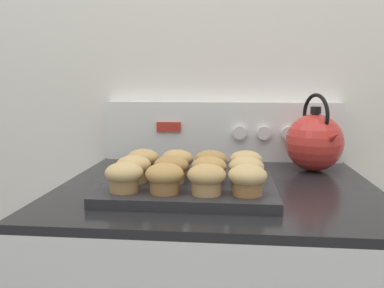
{
  "coord_description": "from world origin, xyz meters",
  "views": [
    {
      "loc": [
        0.04,
        -0.62,
        1.15
      ],
      "look_at": [
        -0.06,
        0.32,
        1.0
      ],
      "focal_mm": 38.0,
      "sensor_mm": 36.0,
      "label": 1
    }
  ],
  "objects_px": {
    "muffin_r0_c1": "(165,177)",
    "muffin_r0_c3": "(247,179)",
    "muffin_r0_c0": "(124,176)",
    "muffin_r1_c0": "(133,168)",
    "muffin_r1_c2": "(209,170)",
    "muffin_r1_c1": "(171,168)",
    "muffin_r2_c1": "(177,161)",
    "muffin_r2_c3": "(246,162)",
    "muffin_r0_c2": "(207,178)",
    "tea_kettle": "(315,141)",
    "muffin_pan": "(190,188)",
    "muffin_r1_c3": "(246,170)",
    "muffin_r2_c0": "(143,161)",
    "muffin_r2_c2": "(211,162)"
  },
  "relations": [
    {
      "from": "muffin_r0_c3",
      "to": "muffin_r2_c3",
      "type": "bearing_deg",
      "value": 89.45
    },
    {
      "from": "muffin_r0_c3",
      "to": "muffin_r1_c0",
      "type": "height_order",
      "value": "same"
    },
    {
      "from": "muffin_r1_c1",
      "to": "muffin_r2_c1",
      "type": "distance_m",
      "value": 0.08
    },
    {
      "from": "muffin_r0_c3",
      "to": "muffin_r2_c0",
      "type": "bearing_deg",
      "value": 146.15
    },
    {
      "from": "muffin_r0_c3",
      "to": "muffin_r2_c0",
      "type": "xyz_separation_m",
      "value": [
        -0.25,
        0.17,
        0.0
      ]
    },
    {
      "from": "muffin_r2_c0",
      "to": "muffin_r2_c1",
      "type": "relative_size",
      "value": 1.0
    },
    {
      "from": "muffin_r1_c2",
      "to": "muffin_r2_c1",
      "type": "bearing_deg",
      "value": 134.27
    },
    {
      "from": "muffin_pan",
      "to": "muffin_r0_c2",
      "type": "distance_m",
      "value": 0.11
    },
    {
      "from": "muffin_pan",
      "to": "muffin_r1_c2",
      "type": "relative_size",
      "value": 4.82
    },
    {
      "from": "muffin_r1_c3",
      "to": "muffin_pan",
      "type": "bearing_deg",
      "value": -178.76
    },
    {
      "from": "muffin_pan",
      "to": "muffin_r1_c3",
      "type": "relative_size",
      "value": 4.82
    },
    {
      "from": "muffin_r2_c3",
      "to": "tea_kettle",
      "type": "relative_size",
      "value": 0.36
    },
    {
      "from": "muffin_r2_c1",
      "to": "muffin_r2_c3",
      "type": "distance_m",
      "value": 0.17
    },
    {
      "from": "muffin_r2_c1",
      "to": "muffin_r2_c0",
      "type": "bearing_deg",
      "value": 178.55
    },
    {
      "from": "muffin_r0_c0",
      "to": "muffin_pan",
      "type": "bearing_deg",
      "value": 33.37
    },
    {
      "from": "muffin_r2_c3",
      "to": "muffin_r0_c1",
      "type": "bearing_deg",
      "value": -134.24
    },
    {
      "from": "muffin_r0_c2",
      "to": "muffin_r2_c1",
      "type": "bearing_deg",
      "value": 116.26
    },
    {
      "from": "muffin_r0_c2",
      "to": "muffin_r2_c3",
      "type": "xyz_separation_m",
      "value": [
        0.08,
        0.17,
        0.0
      ]
    },
    {
      "from": "muffin_r0_c1",
      "to": "muffin_r0_c3",
      "type": "distance_m",
      "value": 0.17
    },
    {
      "from": "muffin_r0_c3",
      "to": "tea_kettle",
      "type": "relative_size",
      "value": 0.36
    },
    {
      "from": "muffin_r0_c1",
      "to": "muffin_r1_c3",
      "type": "xyz_separation_m",
      "value": [
        0.17,
        0.09,
        0.0
      ]
    },
    {
      "from": "muffin_r2_c0",
      "to": "tea_kettle",
      "type": "bearing_deg",
      "value": 21.99
    },
    {
      "from": "muffin_r2_c3",
      "to": "muffin_r2_c2",
      "type": "bearing_deg",
      "value": -176.78
    },
    {
      "from": "muffin_r0_c1",
      "to": "muffin_r0_c2",
      "type": "xyz_separation_m",
      "value": [
        0.09,
        -0.0,
        0.0
      ]
    },
    {
      "from": "muffin_pan",
      "to": "muffin_r1_c2",
      "type": "bearing_deg",
      "value": -3.35
    },
    {
      "from": "muffin_r0_c2",
      "to": "muffin_pan",
      "type": "bearing_deg",
      "value": 116.78
    },
    {
      "from": "muffin_r1_c0",
      "to": "tea_kettle",
      "type": "relative_size",
      "value": 0.36
    },
    {
      "from": "muffin_r0_c3",
      "to": "muffin_r2_c2",
      "type": "height_order",
      "value": "same"
    },
    {
      "from": "muffin_r2_c2",
      "to": "muffin_r1_c0",
      "type": "bearing_deg",
      "value": -153.28
    },
    {
      "from": "muffin_r2_c1",
      "to": "muffin_r2_c3",
      "type": "xyz_separation_m",
      "value": [
        0.17,
        0.0,
        0.0
      ]
    },
    {
      "from": "muffin_r0_c0",
      "to": "muffin_r0_c3",
      "type": "relative_size",
      "value": 1.0
    },
    {
      "from": "muffin_r0_c2",
      "to": "muffin_r1_c2",
      "type": "bearing_deg",
      "value": 90.42
    },
    {
      "from": "muffin_r1_c2",
      "to": "tea_kettle",
      "type": "xyz_separation_m",
      "value": [
        0.28,
        0.27,
        0.03
      ]
    },
    {
      "from": "muffin_r1_c1",
      "to": "muffin_r1_c2",
      "type": "height_order",
      "value": "same"
    },
    {
      "from": "tea_kettle",
      "to": "muffin_r1_c0",
      "type": "bearing_deg",
      "value": -149.18
    },
    {
      "from": "muffin_r0_c1",
      "to": "muffin_r0_c3",
      "type": "height_order",
      "value": "same"
    },
    {
      "from": "muffin_r1_c2",
      "to": "muffin_r1_c1",
      "type": "bearing_deg",
      "value": 176.76
    },
    {
      "from": "muffin_r1_c0",
      "to": "muffin_r0_c2",
      "type": "bearing_deg",
      "value": -26.2
    },
    {
      "from": "muffin_pan",
      "to": "muffin_r1_c1",
      "type": "bearing_deg",
      "value": 176.88
    },
    {
      "from": "muffin_r0_c2",
      "to": "tea_kettle",
      "type": "distance_m",
      "value": 0.45
    },
    {
      "from": "muffin_r1_c0",
      "to": "muffin_r1_c1",
      "type": "xyz_separation_m",
      "value": [
        0.09,
        0.0,
        0.0
      ]
    },
    {
      "from": "muffin_r2_c0",
      "to": "muffin_r2_c3",
      "type": "height_order",
      "value": "same"
    },
    {
      "from": "muffin_r1_c2",
      "to": "muffin_r1_c3",
      "type": "distance_m",
      "value": 0.08
    },
    {
      "from": "muffin_r0_c0",
      "to": "muffin_r1_c0",
      "type": "distance_m",
      "value": 0.08
    },
    {
      "from": "muffin_r1_c3",
      "to": "muffin_r2_c2",
      "type": "relative_size",
      "value": 1.0
    },
    {
      "from": "muffin_r0_c1",
      "to": "tea_kettle",
      "type": "xyz_separation_m",
      "value": [
        0.36,
        0.35,
        0.03
      ]
    },
    {
      "from": "muffin_r1_c1",
      "to": "muffin_r0_c1",
      "type": "bearing_deg",
      "value": -90.21
    },
    {
      "from": "muffin_r2_c2",
      "to": "muffin_r1_c1",
      "type": "bearing_deg",
      "value": -136.29
    },
    {
      "from": "muffin_r0_c1",
      "to": "muffin_r2_c3",
      "type": "height_order",
      "value": "same"
    },
    {
      "from": "muffin_r1_c1",
      "to": "muffin_r1_c3",
      "type": "height_order",
      "value": "same"
    }
  ]
}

